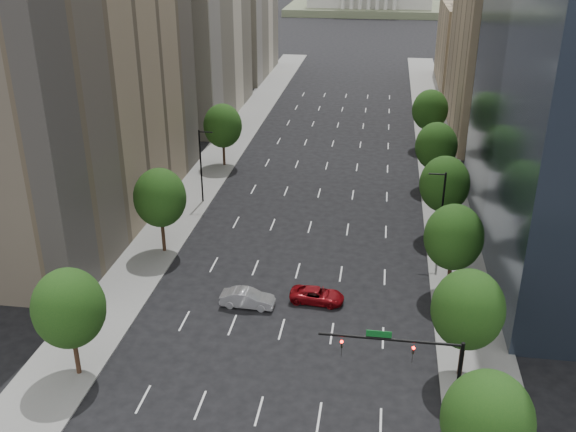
% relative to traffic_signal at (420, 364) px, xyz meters
% --- Properties ---
extents(sidewalk_left, '(6.00, 200.00, 0.15)m').
position_rel_traffic_signal_xyz_m(sidewalk_left, '(-26.03, 30.00, -5.10)').
color(sidewalk_left, slate).
rests_on(sidewalk_left, ground).
extents(sidewalk_right, '(6.00, 200.00, 0.15)m').
position_rel_traffic_signal_xyz_m(sidewalk_right, '(4.97, 30.00, -5.10)').
color(sidewalk_right, slate).
rests_on(sidewalk_right, ground).
extents(midrise_cream_left, '(14.00, 30.00, 35.00)m').
position_rel_traffic_signal_xyz_m(midrise_cream_left, '(-35.53, 73.00, 12.33)').
color(midrise_cream_left, beige).
rests_on(midrise_cream_left, ground).
extents(filler_left, '(14.00, 26.00, 18.00)m').
position_rel_traffic_signal_xyz_m(filler_left, '(-35.53, 106.00, 3.83)').
color(filler_left, beige).
rests_on(filler_left, ground).
extents(parking_tan_right, '(14.00, 30.00, 30.00)m').
position_rel_traffic_signal_xyz_m(parking_tan_right, '(14.47, 70.00, 9.83)').
color(parking_tan_right, '#8C7759').
rests_on(parking_tan_right, ground).
extents(filler_right, '(14.00, 26.00, 16.00)m').
position_rel_traffic_signal_xyz_m(filler_right, '(14.47, 103.00, 2.83)').
color(filler_right, '#8C7759').
rests_on(filler_right, ground).
extents(tree_right_0, '(5.20, 5.20, 8.39)m').
position_rel_traffic_signal_xyz_m(tree_right_0, '(3.47, -5.00, 0.22)').
color(tree_right_0, '#382316').
rests_on(tree_right_0, ground).
extents(tree_right_1, '(5.20, 5.20, 8.75)m').
position_rel_traffic_signal_xyz_m(tree_right_1, '(3.47, 6.00, 0.58)').
color(tree_right_1, '#382316').
rests_on(tree_right_1, ground).
extents(tree_right_2, '(5.20, 5.20, 8.61)m').
position_rel_traffic_signal_xyz_m(tree_right_2, '(3.47, 18.00, 0.43)').
color(tree_right_2, '#382316').
rests_on(tree_right_2, ground).
extents(tree_right_3, '(5.20, 5.20, 8.89)m').
position_rel_traffic_signal_xyz_m(tree_right_3, '(3.47, 30.00, 0.72)').
color(tree_right_3, '#382316').
rests_on(tree_right_3, ground).
extents(tree_right_4, '(5.20, 5.20, 8.46)m').
position_rel_traffic_signal_xyz_m(tree_right_4, '(3.47, 44.00, 0.29)').
color(tree_right_4, '#382316').
rests_on(tree_right_4, ground).
extents(tree_right_5, '(5.20, 5.20, 8.75)m').
position_rel_traffic_signal_xyz_m(tree_right_5, '(3.47, 60.00, 0.58)').
color(tree_right_5, '#382316').
rests_on(tree_right_5, ground).
extents(tree_left_0, '(5.20, 5.20, 8.75)m').
position_rel_traffic_signal_xyz_m(tree_left_0, '(-24.53, 2.00, 0.58)').
color(tree_left_0, '#382316').
rests_on(tree_left_0, ground).
extents(tree_left_1, '(5.20, 5.20, 8.97)m').
position_rel_traffic_signal_xyz_m(tree_left_1, '(-24.53, 22.00, 0.79)').
color(tree_left_1, '#382316').
rests_on(tree_left_1, ground).
extents(tree_left_2, '(5.20, 5.20, 8.68)m').
position_rel_traffic_signal_xyz_m(tree_left_2, '(-24.53, 48.00, 0.50)').
color(tree_left_2, '#382316').
rests_on(tree_left_2, ground).
extents(streetlight_rn, '(1.70, 0.20, 9.00)m').
position_rel_traffic_signal_xyz_m(streetlight_rn, '(2.91, 25.00, -0.33)').
color(streetlight_rn, black).
rests_on(streetlight_rn, ground).
extents(streetlight_ln, '(1.70, 0.20, 9.00)m').
position_rel_traffic_signal_xyz_m(streetlight_ln, '(-23.96, 35.00, -0.33)').
color(streetlight_ln, black).
rests_on(streetlight_ln, ground).
extents(traffic_signal, '(9.12, 0.40, 7.38)m').
position_rel_traffic_signal_xyz_m(traffic_signal, '(0.00, 0.00, 0.00)').
color(traffic_signal, black).
rests_on(traffic_signal, ground).
extents(foothills, '(720.00, 413.00, 263.00)m').
position_rel_traffic_signal_xyz_m(foothills, '(24.14, 569.40, -42.95)').
color(foothills, brown).
rests_on(foothills, ground).
extents(car_silver, '(4.81, 1.82, 1.57)m').
position_rel_traffic_signal_xyz_m(car_silver, '(-14.01, 13.08, -4.39)').
color(car_silver, '#A5A6AB').
rests_on(car_silver, ground).
extents(car_red_far, '(4.94, 2.56, 1.33)m').
position_rel_traffic_signal_xyz_m(car_red_far, '(-8.09, 14.68, -4.51)').
color(car_red_far, maroon).
rests_on(car_red_far, ground).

